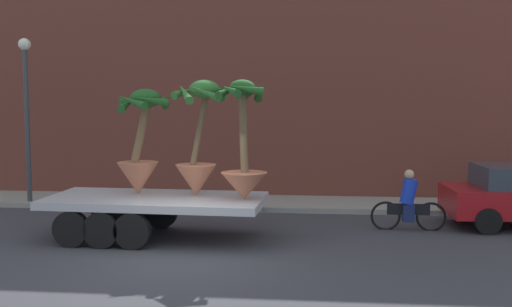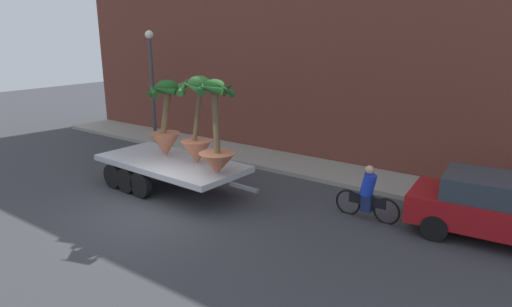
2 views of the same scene
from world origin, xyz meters
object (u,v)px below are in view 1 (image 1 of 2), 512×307
(flatbed_trailer, at_px, (145,206))
(potted_palm_rear, at_px, (199,147))
(cyclist, at_px, (408,203))
(potted_palm_middle, at_px, (244,158))
(street_lamp, at_px, (26,98))
(potted_palm_front, at_px, (141,148))

(flatbed_trailer, xyz_separation_m, potted_palm_rear, (1.23, 0.23, 1.37))
(flatbed_trailer, bearing_deg, cyclist, 13.30)
(cyclist, bearing_deg, potted_palm_rear, -166.01)
(flatbed_trailer, relative_size, potted_palm_middle, 2.24)
(potted_palm_rear, xyz_separation_m, street_lamp, (-5.83, 3.42, 1.11))
(potted_palm_rear, relative_size, street_lamp, 0.56)
(potted_palm_middle, bearing_deg, cyclist, 23.01)
(potted_palm_middle, distance_m, potted_palm_front, 2.55)
(potted_palm_front, bearing_deg, flatbed_trailer, -56.65)
(flatbed_trailer, height_order, street_lamp, street_lamp)
(flatbed_trailer, distance_m, street_lamp, 6.37)
(potted_palm_front, bearing_deg, street_lamp, 142.59)
(cyclist, bearing_deg, potted_palm_middle, -156.99)
(potted_palm_middle, relative_size, street_lamp, 0.56)
(potted_palm_middle, bearing_deg, potted_palm_front, 170.22)
(flatbed_trailer, distance_m, potted_palm_middle, 2.63)
(flatbed_trailer, xyz_separation_m, street_lamp, (-4.60, 3.64, 2.48))
(flatbed_trailer, bearing_deg, potted_palm_front, 123.35)
(potted_palm_rear, distance_m, street_lamp, 6.84)
(flatbed_trailer, distance_m, potted_palm_front, 1.37)
(potted_palm_rear, height_order, street_lamp, street_lamp)
(cyclist, bearing_deg, street_lamp, 168.66)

